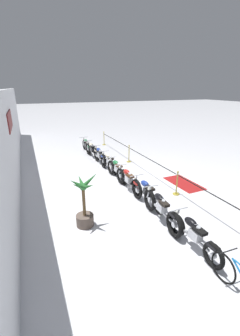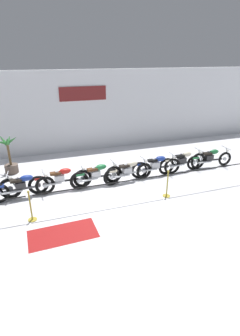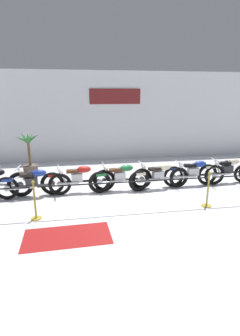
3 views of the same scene
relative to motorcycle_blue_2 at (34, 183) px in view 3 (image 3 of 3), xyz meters
The scene contains 13 objects.
ground_plane 2.78m from the motorcycle_blue_2, ahead, with size 120.00×120.00×0.00m, color silver.
back_wall 5.64m from the motorcycle_blue_2, 59.96° to the left, with size 28.00×0.29×4.20m.
motorcycle_blue_2 is the anchor object (origin of this frame).
motorcycle_red_3 1.40m from the motorcycle_blue_2, ahead, with size 2.44×0.62×0.95m.
motorcycle_green_4 2.79m from the motorcycle_blue_2, ahead, with size 2.19×0.62×0.95m.
motorcycle_cream_5 4.10m from the motorcycle_blue_2, ahead, with size 2.18×0.62×0.94m.
motorcycle_blue_6 5.43m from the motorcycle_blue_2, ahead, with size 2.27×0.62×0.95m.
motorcycle_cream_7 6.77m from the motorcycle_blue_2, ahead, with size 2.44×0.62×0.96m.
potted_palm_left_of_row 2.63m from the motorcycle_blue_2, 101.16° to the left, with size 0.93×0.95×1.81m.
stanchion_far_left 1.99m from the motorcycle_blue_2, 52.21° to the right, with size 14.01×0.28×1.05m.
stanchion_mid_left 1.58m from the motorcycle_blue_2, 81.22° to the right, with size 0.28×0.28×1.05m.
stanchion_mid_right 5.26m from the motorcycle_blue_2, 17.22° to the right, with size 0.28×0.28×1.05m.
floor_banner 2.84m from the motorcycle_blue_2, 67.73° to the right, with size 1.99×1.04×0.01m, color maroon.
Camera 3 is at (-1.34, -7.62, 3.15)m, focal length 28.00 mm.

